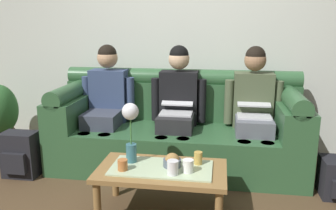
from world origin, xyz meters
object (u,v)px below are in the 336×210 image
object	(u,v)px
cup_far_center	(198,158)
coffee_table	(161,174)
cup_near_left	(188,166)
cup_near_right	(123,165)
snack_bowl	(172,161)
flower_vase	(131,125)
potted_plant	(0,115)
backpack_left	(20,155)
person_right	(254,106)
cup_far_left	(173,167)
person_middle	(178,103)
person_left	(106,100)
couch	(177,131)

from	to	relation	value
cup_far_center	coffee_table	bearing A→B (deg)	-159.28
cup_near_left	cup_near_right	xyz separation A→B (m)	(-0.48, -0.04, -0.01)
snack_bowl	coffee_table	bearing A→B (deg)	-160.41
flower_vase	cup_far_center	xyz separation A→B (m)	(0.52, 0.03, -0.25)
coffee_table	cup_near_left	world-z (taller)	cup_near_left
cup_near_right	potted_plant	bearing A→B (deg)	147.51
snack_bowl	backpack_left	distance (m)	1.59
potted_plant	cup_near_left	bearing A→B (deg)	-25.68
backpack_left	potted_plant	world-z (taller)	potted_plant
snack_bowl	potted_plant	size ratio (longest dim) A/B	0.18
person_right	cup_near_left	world-z (taller)	person_right
person_right	cup_far_left	size ratio (longest dim) A/B	11.75
person_right	snack_bowl	world-z (taller)	person_right
coffee_table	cup_far_left	distance (m)	0.19
cup_near_left	cup_near_right	world-z (taller)	cup_near_left
snack_bowl	backpack_left	size ratio (longest dim) A/B	0.31
coffee_table	cup_near_right	xyz separation A→B (m)	(-0.27, -0.09, 0.10)
cup_far_center	potted_plant	distance (m)	2.44
person_right	cup_far_center	world-z (taller)	person_right
flower_vase	backpack_left	distance (m)	1.33
person_right	cup_far_center	bearing A→B (deg)	-119.15
person_middle	backpack_left	bearing A→B (deg)	-160.87
cup_near_right	person_left	bearing A→B (deg)	114.13
person_left	coffee_table	xyz separation A→B (m)	(0.74, -0.95, -0.34)
coffee_table	cup_far_left	xyz separation A→B (m)	(0.10, -0.11, 0.11)
couch	cup_far_center	world-z (taller)	couch
person_right	potted_plant	bearing A→B (deg)	178.77
person_right	flower_vase	world-z (taller)	person_right
cup_far_center	cup_near_left	bearing A→B (deg)	-111.93
cup_near_right	backpack_left	distance (m)	1.30
cup_near_right	person_middle	bearing A→B (deg)	75.32
couch	potted_plant	world-z (taller)	couch
backpack_left	flower_vase	bearing A→B (deg)	-17.73
couch	person_right	size ratio (longest dim) A/B	2.01
coffee_table	cup_far_center	distance (m)	0.31
flower_vase	potted_plant	xyz separation A→B (m)	(-1.75, 0.94, -0.25)
cup_near_right	backpack_left	world-z (taller)	cup_near_right
snack_bowl	person_right	bearing A→B (deg)	54.24
person_left	potted_plant	bearing A→B (deg)	177.36
person_left	flower_vase	bearing A→B (deg)	-60.84
cup_near_left	cup_far_left	size ratio (longest dim) A/B	0.91
person_left	cup_near_left	bearing A→B (deg)	-46.70
couch	snack_bowl	size ratio (longest dim) A/B	17.96
potted_plant	cup_far_center	bearing A→B (deg)	-21.74
cup_near_right	flower_vase	bearing A→B (deg)	81.58
couch	person_right	bearing A→B (deg)	-0.37
couch	cup_near_left	xyz separation A→B (m)	(0.21, -1.01, 0.06)
couch	person_right	xyz separation A→B (m)	(0.74, -0.00, 0.29)
person_middle	potted_plant	xyz separation A→B (m)	(-2.00, 0.06, -0.23)
couch	cup_far_left	distance (m)	1.07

